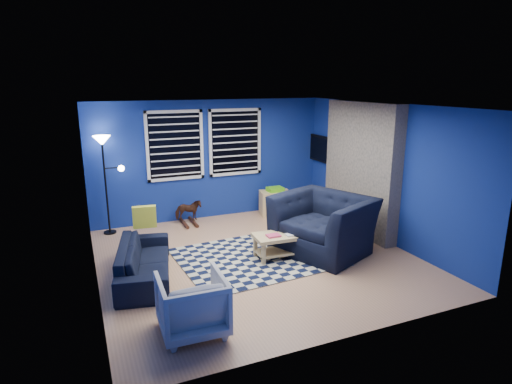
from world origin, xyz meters
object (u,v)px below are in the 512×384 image
at_px(sofa, 144,261).
at_px(floor_lamp, 104,154).
at_px(rocking_horse, 188,210).
at_px(coffee_table, 280,241).
at_px(armchair_bent, 192,304).
at_px(cabinet, 275,203).
at_px(armchair_big, 323,225).
at_px(tv, 323,149).

xyz_separation_m(sofa, floor_lamp, (-0.30, 2.25, 1.28)).
relative_size(rocking_horse, coffee_table, 0.60).
relative_size(sofa, rocking_horse, 3.46).
distance_m(armchair_bent, coffee_table, 2.46).
bearing_deg(armchair_bent, sofa, -78.09).
bearing_deg(coffee_table, cabinet, 66.46).
relative_size(armchair_big, rocking_horse, 2.84).
bearing_deg(armchair_big, sofa, -116.64).
distance_m(rocking_horse, coffee_table, 2.49).
height_order(cabinet, floor_lamp, floor_lamp).
bearing_deg(cabinet, coffee_table, -101.85).
bearing_deg(floor_lamp, sofa, -82.46).
xyz_separation_m(rocking_horse, floor_lamp, (-1.53, 0.07, 1.26)).
bearing_deg(armchair_bent, armchair_big, -148.62).
height_order(coffee_table, floor_lamp, floor_lamp).
xyz_separation_m(armchair_big, armchair_bent, (-2.70, -1.52, -0.14)).
distance_m(armchair_big, armchair_bent, 3.10).
xyz_separation_m(tv, armchair_bent, (-3.99, -3.68, -1.05)).
height_order(tv, armchair_bent, tv).
relative_size(tv, coffee_table, 1.13).
height_order(armchair_big, cabinet, armchair_big).
height_order(sofa, rocking_horse, sofa).
bearing_deg(rocking_horse, tv, -81.65).
bearing_deg(armchair_bent, tv, -135.25).
height_order(sofa, armchair_big, armchair_big).
height_order(armchair_bent, rocking_horse, armchair_bent).
distance_m(tv, sofa, 4.86).
xyz_separation_m(sofa, armchair_big, (2.99, -0.15, 0.22)).
bearing_deg(tv, armchair_big, -120.69).
xyz_separation_m(coffee_table, cabinet, (0.95, 2.18, -0.02)).
relative_size(tv, cabinet, 1.40).
distance_m(rocking_horse, floor_lamp, 1.98).
bearing_deg(cabinet, floor_lamp, -171.32).
relative_size(armchair_big, floor_lamp, 0.79).
relative_size(sofa, armchair_big, 1.22).
distance_m(sofa, coffee_table, 2.20).
relative_size(armchair_big, cabinet, 2.11).
relative_size(armchair_bent, floor_lamp, 0.41).
relative_size(armchair_big, coffee_table, 1.69).
xyz_separation_m(coffee_table, floor_lamp, (-2.49, 2.37, 1.25)).
bearing_deg(sofa, cabinet, -45.21).
relative_size(armchair_bent, coffee_table, 0.87).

